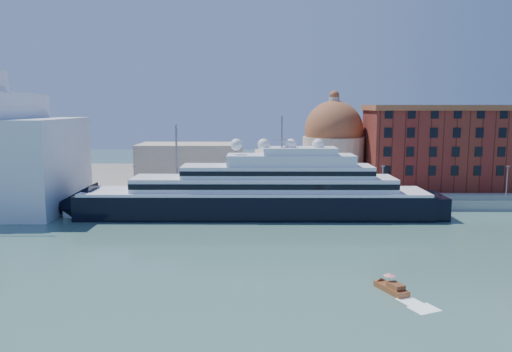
{
  "coord_description": "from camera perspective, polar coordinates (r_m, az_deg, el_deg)",
  "views": [
    {
      "loc": [
        0.07,
        -88.12,
        24.9
      ],
      "look_at": [
        -0.5,
        18.0,
        10.02
      ],
      "focal_mm": 35.0,
      "sensor_mm": 36.0,
      "label": 1
    }
  ],
  "objects": [
    {
      "name": "quay_fence",
      "position": [
        119.62,
        0.27,
        -2.52
      ],
      "size": [
        180.0,
        0.1,
        1.2
      ],
      "primitive_type": "cube",
      "color": "slate",
      "rests_on": "quay"
    },
    {
      "name": "service_barge",
      "position": [
        118.51,
        -18.0,
        -4.14
      ],
      "size": [
        13.28,
        6.87,
        2.85
      ],
      "rotation": [
        0.0,
        0.0,
        -0.22
      ],
      "color": "white",
      "rests_on": "ground"
    },
    {
      "name": "lamp_posts",
      "position": [
        121.99,
        -5.69,
        0.85
      ],
      "size": [
        120.8,
        2.4,
        18.0
      ],
      "color": "slate",
      "rests_on": "quay"
    },
    {
      "name": "quay",
      "position": [
        124.39,
        0.27,
        -2.98
      ],
      "size": [
        180.0,
        10.0,
        2.5
      ],
      "primitive_type": "cube",
      "color": "gray",
      "rests_on": "ground"
    },
    {
      "name": "water_taxi",
      "position": [
        71.36,
        15.28,
        -12.2
      ],
      "size": [
        3.86,
        5.72,
        2.59
      ],
      "rotation": [
        0.0,
        0.0,
        0.41
      ],
      "color": "maroon",
      "rests_on": "ground"
    },
    {
      "name": "church",
      "position": [
        146.64,
        2.78,
        2.5
      ],
      "size": [
        66.0,
        18.0,
        25.5
      ],
      "color": "beige",
      "rests_on": "land"
    },
    {
      "name": "superyacht",
      "position": [
        113.01,
        -1.4,
        -2.37
      ],
      "size": [
        89.12,
        12.36,
        26.64
      ],
      "color": "black",
      "rests_on": "ground"
    },
    {
      "name": "ground",
      "position": [
        91.57,
        0.25,
        -7.8
      ],
      "size": [
        400.0,
        400.0,
        0.0
      ],
      "primitive_type": "plane",
      "color": "#365D56",
      "rests_on": "ground"
    },
    {
      "name": "warehouse",
      "position": [
        149.85,
        20.62,
        3.22
      ],
      "size": [
        43.0,
        19.0,
        23.25
      ],
      "color": "maroon",
      "rests_on": "land"
    },
    {
      "name": "land",
      "position": [
        164.86,
        0.28,
        -0.35
      ],
      "size": [
        260.0,
        72.0,
        2.0
      ],
      "primitive_type": "cube",
      "color": "slate",
      "rests_on": "ground"
    }
  ]
}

